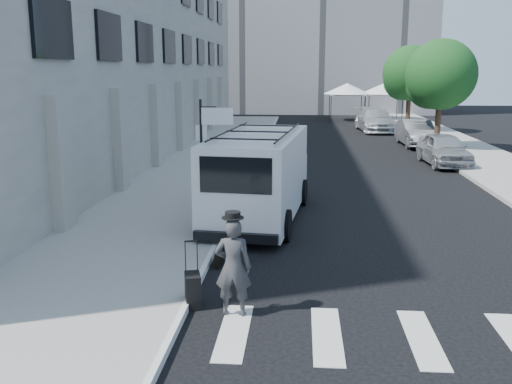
% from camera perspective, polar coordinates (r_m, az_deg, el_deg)
% --- Properties ---
extents(ground, '(120.00, 120.00, 0.00)m').
position_cam_1_polar(ground, '(12.86, 3.83, -8.06)').
color(ground, black).
rests_on(ground, ground).
extents(sidewalk_left, '(4.50, 48.00, 0.15)m').
position_cam_1_polar(sidewalk_left, '(28.73, -4.26, 3.46)').
color(sidewalk_left, gray).
rests_on(sidewalk_left, ground).
extents(sidewalk_right, '(4.00, 56.00, 0.15)m').
position_cam_1_polar(sidewalk_right, '(33.56, 19.89, 4.04)').
color(sidewalk_right, gray).
rests_on(sidewalk_right, ground).
extents(building_left, '(10.00, 44.00, 12.00)m').
position_cam_1_polar(building_left, '(32.26, -17.14, 14.49)').
color(building_left, gray).
rests_on(building_left, ground).
extents(sign_pole, '(1.03, 0.07, 3.50)m').
position_cam_1_polar(sign_pole, '(15.57, -4.65, 5.56)').
color(sign_pole, black).
rests_on(sign_pole, sidewalk_left).
extents(tree_near, '(3.80, 3.83, 6.03)m').
position_cam_1_polar(tree_near, '(33.06, 17.77, 10.87)').
color(tree_near, black).
rests_on(tree_near, ground).
extents(tree_far, '(3.80, 3.83, 6.03)m').
position_cam_1_polar(tree_far, '(41.88, 14.97, 11.21)').
color(tree_far, black).
rests_on(tree_far, ground).
extents(tent_left, '(4.00, 4.00, 3.20)m').
position_cam_1_polar(tent_left, '(50.24, 9.09, 10.14)').
color(tent_left, black).
rests_on(tent_left, ground).
extents(tent_right, '(4.00, 4.00, 3.20)m').
position_cam_1_polar(tent_right, '(51.09, 12.69, 10.03)').
color(tent_right, black).
rests_on(tent_right, ground).
extents(businessman, '(0.68, 0.45, 1.85)m').
position_cam_1_polar(businessman, '(10.46, -2.30, -7.53)').
color(businessman, '#38393B').
rests_on(businessman, ground).
extents(briefcase, '(0.16, 0.45, 0.34)m').
position_cam_1_polar(briefcase, '(13.21, -3.72, -6.72)').
color(briefcase, black).
rests_on(briefcase, ground).
extents(suitcase, '(0.39, 0.51, 1.26)m').
position_cam_1_polar(suitcase, '(11.06, -6.33, -9.73)').
color(suitcase, black).
rests_on(suitcase, ground).
extents(cargo_van, '(2.98, 7.07, 2.57)m').
position_cam_1_polar(cargo_van, '(17.13, 0.37, 1.71)').
color(cargo_van, white).
rests_on(cargo_van, ground).
extents(parked_car_a, '(2.01, 4.51, 1.51)m').
position_cam_1_polar(parked_car_a, '(28.15, 18.28, 4.09)').
color(parked_car_a, gray).
rests_on(parked_car_a, ground).
extents(parked_car_b, '(1.78, 4.72, 1.54)m').
position_cam_1_polar(parked_car_b, '(34.63, 15.71, 5.71)').
color(parked_car_b, '#4D5054').
rests_on(parked_car_b, ground).
extents(parked_car_c, '(2.75, 5.83, 1.64)m').
position_cam_1_polar(parked_car_c, '(42.10, 11.83, 7.07)').
color(parked_car_c, '#ACB1B5').
rests_on(parked_car_c, ground).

